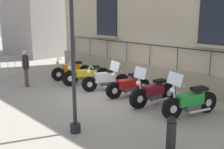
{
  "coord_description": "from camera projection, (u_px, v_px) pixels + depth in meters",
  "views": [
    {
      "loc": [
        6.69,
        7.41,
        3.09
      ],
      "look_at": [
        -0.21,
        0.0,
        0.8
      ],
      "focal_mm": 43.31,
      "sensor_mm": 36.0,
      "label": 1
    }
  ],
  "objects": [
    {
      "name": "crowd_barrier",
      "position": [
        12.0,
        66.0,
        13.42
      ],
      "size": [
        2.03,
        0.39,
        1.05
      ],
      "color": "#B7B7BF",
      "rests_on": "ground_plane"
    },
    {
      "name": "motorcycle_green",
      "position": [
        190.0,
        102.0,
        8.25
      ],
      "size": [
        2.0,
        0.94,
        1.42
      ],
      "color": "black",
      "rests_on": "ground_plane"
    },
    {
      "name": "bollard",
      "position": [
        171.0,
        136.0,
        5.96
      ],
      "size": [
        0.21,
        0.21,
        0.91
      ],
      "color": "black",
      "rests_on": "ground_plane"
    },
    {
      "name": "motorcycle_yellow",
      "position": [
        87.0,
        75.0,
        11.97
      ],
      "size": [
        2.13,
        1.0,
        1.02
      ],
      "color": "black",
      "rests_on": "ground_plane"
    },
    {
      "name": "motorcycle_red",
      "position": [
        128.0,
        85.0,
        10.25
      ],
      "size": [
        1.9,
        0.83,
        1.4
      ],
      "color": "black",
      "rests_on": "ground_plane"
    },
    {
      "name": "lamppost",
      "position": [
        71.0,
        0.0,
        6.45
      ],
      "size": [
        0.35,
        1.05,
        4.47
      ],
      "color": "black",
      "rests_on": "ground_plane"
    },
    {
      "name": "pedestrian_standing",
      "position": [
        26.0,
        66.0,
        11.52
      ],
      "size": [
        0.32,
        0.51,
        1.59
      ],
      "color": "#47382D",
      "rests_on": "ground_plane"
    },
    {
      "name": "motorcycle_maroon",
      "position": [
        153.0,
        93.0,
        9.26
      ],
      "size": [
        2.0,
        0.72,
        1.39
      ],
      "color": "black",
      "rests_on": "ground_plane"
    },
    {
      "name": "motorcycle_orange",
      "position": [
        72.0,
        70.0,
        12.9
      ],
      "size": [
        1.96,
        0.83,
        1.08
      ],
      "color": "black",
      "rests_on": "ground_plane"
    },
    {
      "name": "motorcycle_white",
      "position": [
        106.0,
        80.0,
        11.06
      ],
      "size": [
        1.91,
        0.96,
        1.03
      ],
      "color": "black",
      "rests_on": "ground_plane"
    },
    {
      "name": "ground_plane",
      "position": [
        108.0,
        95.0,
        10.42
      ],
      "size": [
        60.0,
        60.0,
        0.0
      ],
      "primitive_type": "plane",
      "color": "gray"
    }
  ]
}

